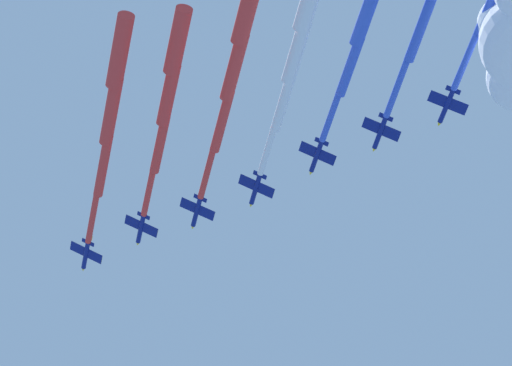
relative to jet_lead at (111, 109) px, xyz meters
name	(u,v)px	position (x,y,z in m)	size (l,w,h in m)	color
jet_lead	(111,109)	(0.00, 0.00, 0.00)	(70.32, 18.48, 4.58)	navy
jet_port_inner	(168,93)	(-3.41, -12.00, 1.29)	(63.94, 16.78, 4.56)	navy
jet_starboard_inner	(234,65)	(-12.28, -25.72, -1.00)	(65.94, 17.72, 4.53)	navy
jet_port_mid	(296,51)	(-16.38, -37.99, -1.58)	(60.63, 16.44, 4.58)	navy
jet_starboard_mid	(366,13)	(-24.11, -51.56, 1.07)	(60.90, 17.14, 4.55)	navy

